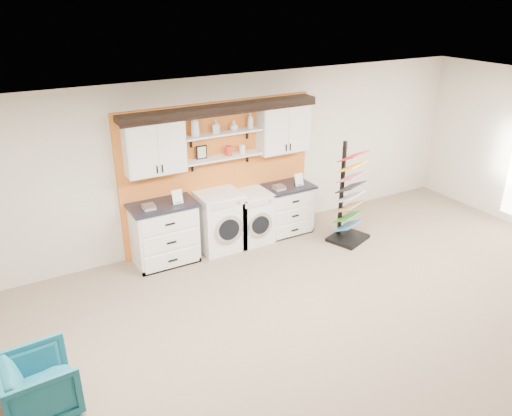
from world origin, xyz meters
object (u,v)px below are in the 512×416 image
base_cabinet_right (286,208)px  armchair (40,385)px  washer (220,221)px  dryer (251,217)px  sample_rack (349,211)px  base_cabinet_left (164,233)px

base_cabinet_right → armchair: (-4.44, -2.33, -0.11)m
washer → dryer: bearing=-0.0°
washer → sample_rack: size_ratio=0.57×
base_cabinet_left → sample_rack: size_ratio=0.59×
washer → dryer: 0.59m
base_cabinet_right → sample_rack: sample_rack is taller
base_cabinet_right → dryer: bearing=-179.7°
base_cabinet_right → base_cabinet_left: bearing=-180.0°
washer → sample_rack: 2.21m
base_cabinet_left → armchair: 3.20m
base_cabinet_left → sample_rack: 3.13m
washer → armchair: (-3.14, -2.33, -0.17)m
base_cabinet_left → base_cabinet_right: bearing=0.0°
washer → armchair: size_ratio=1.37×
dryer → armchair: 4.39m
base_cabinet_left → washer: bearing=-0.2°
dryer → sample_rack: sample_rack is taller
base_cabinet_right → washer: size_ratio=0.91×
washer → armchair: bearing=-143.4°
base_cabinet_right → washer: 1.30m
base_cabinet_right → armchair: bearing=-152.3°
washer → dryer: washer is taller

